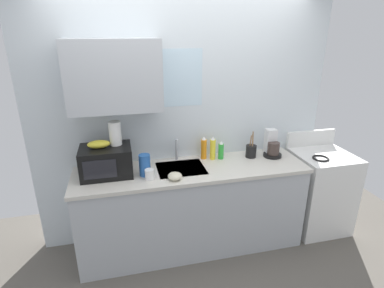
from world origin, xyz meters
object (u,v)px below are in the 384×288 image
object	(u,v)px
coffee_maker	(272,146)
mug_white	(150,174)
small_bowl	(175,176)
dish_soap_bottle_orange	(204,148)
stove_range	(319,190)
paper_towel_roll	(115,133)
dish_soap_bottle_green	(221,150)
utensil_crock	(251,151)
cereal_canister	(145,165)
dish_soap_bottle_yellow	(213,148)
microwave	(106,161)
banana_bunch	(99,144)

from	to	relation	value
coffee_maker	mug_white	bearing A→B (deg)	-169.38
small_bowl	dish_soap_bottle_orange	bearing A→B (deg)	46.56
stove_range	paper_towel_roll	world-z (taller)	paper_towel_roll
dish_soap_bottle_green	utensil_crock	distance (m)	0.32
mug_white	small_bowl	bearing A→B (deg)	-15.26
coffee_maker	cereal_canister	xyz separation A→B (m)	(-1.36, -0.16, -0.00)
utensil_crock	stove_range	bearing A→B (deg)	-8.18
coffee_maker	dish_soap_bottle_yellow	distance (m)	0.64
coffee_maker	utensil_crock	distance (m)	0.23
stove_range	coffee_maker	xyz separation A→B (m)	(-0.58, 0.10, 0.55)
dish_soap_bottle_green	cereal_canister	bearing A→B (deg)	-165.82
microwave	coffee_maker	xyz separation A→B (m)	(1.70, 0.06, -0.03)
coffee_maker	dish_soap_bottle_green	distance (m)	0.55
dish_soap_bottle_orange	utensil_crock	bearing A→B (deg)	-9.36
dish_soap_bottle_green	mug_white	xyz separation A→B (m)	(-0.77, -0.29, -0.04)
stove_range	paper_towel_roll	size ratio (longest dim) A/B	4.91
dish_soap_bottle_yellow	paper_towel_roll	bearing A→B (deg)	-176.05
microwave	dish_soap_bottle_yellow	xyz separation A→B (m)	(1.06, 0.12, -0.02)
dish_soap_bottle_green	mug_white	distance (m)	0.83
stove_range	utensil_crock	distance (m)	0.96
banana_bunch	dish_soap_bottle_yellow	size ratio (longest dim) A/B	0.81
dish_soap_bottle_orange	small_bowl	size ratio (longest dim) A/B	1.87
dish_soap_bottle_yellow	small_bowl	distance (m)	0.60
utensil_crock	dish_soap_bottle_green	bearing A→B (deg)	174.07
microwave	stove_range	bearing A→B (deg)	-1.13
microwave	paper_towel_roll	world-z (taller)	paper_towel_roll
dish_soap_bottle_orange	coffee_maker	bearing A→B (deg)	-7.31
cereal_canister	small_bowl	xyz separation A→B (m)	(0.25, -0.15, -0.07)
coffee_maker	dish_soap_bottle_orange	size ratio (longest dim) A/B	1.15
stove_range	dish_soap_bottle_green	world-z (taller)	dish_soap_bottle_green
dish_soap_bottle_green	small_bowl	size ratio (longest dim) A/B	1.53
stove_range	mug_white	size ratio (longest dim) A/B	11.37
stove_range	utensil_crock	world-z (taller)	utensil_crock
paper_towel_roll	dish_soap_bottle_yellow	bearing A→B (deg)	3.95
stove_range	dish_soap_bottle_orange	bearing A→B (deg)	171.38
dish_soap_bottle_yellow	utensil_crock	xyz separation A→B (m)	(0.41, -0.05, -0.05)
small_bowl	dish_soap_bottle_yellow	bearing A→B (deg)	38.16
paper_towel_roll	small_bowl	xyz separation A→B (m)	(0.49, -0.30, -0.35)
coffee_maker	paper_towel_roll	bearing A→B (deg)	-179.70
dish_soap_bottle_green	utensil_crock	world-z (taller)	utensil_crock
paper_towel_roll	coffee_maker	size ratio (longest dim) A/B	0.79
banana_bunch	cereal_canister	distance (m)	0.45
dish_soap_bottle_green	dish_soap_bottle_orange	bearing A→B (deg)	164.43
stove_range	banana_bunch	xyz separation A→B (m)	(-2.33, 0.05, 0.75)
banana_bunch	mug_white	distance (m)	0.53
dish_soap_bottle_orange	small_bowl	world-z (taller)	dish_soap_bottle_orange
stove_range	dish_soap_bottle_orange	world-z (taller)	dish_soap_bottle_orange
paper_towel_roll	small_bowl	world-z (taller)	paper_towel_roll
dish_soap_bottle_yellow	small_bowl	bearing A→B (deg)	-141.84
mug_white	dish_soap_bottle_orange	bearing A→B (deg)	29.63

